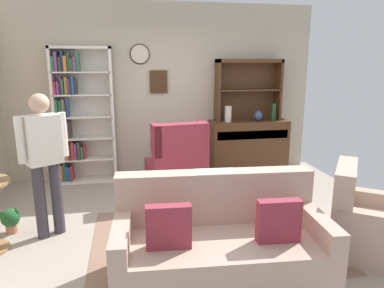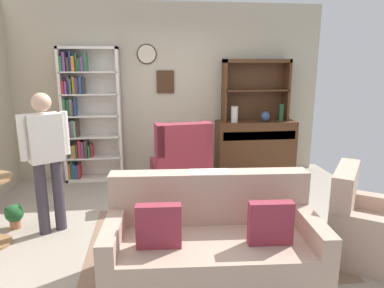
# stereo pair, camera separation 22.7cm
# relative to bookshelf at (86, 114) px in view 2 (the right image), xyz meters

# --- Properties ---
(ground_plane) EXTENTS (5.40, 4.60, 0.02)m
(ground_plane) POSITION_rel_bookshelf_xyz_m (1.35, -1.94, -1.08)
(ground_plane) COLOR #9E9384
(wall_back) EXTENTS (5.00, 0.09, 2.80)m
(wall_back) POSITION_rel_bookshelf_xyz_m (1.35, 0.19, 0.34)
(wall_back) COLOR #BCB299
(wall_back) RESTS_ON ground_plane
(area_rug) EXTENTS (2.48, 1.82, 0.01)m
(area_rug) POSITION_rel_bookshelf_xyz_m (1.55, -2.24, -1.06)
(area_rug) COLOR #846651
(area_rug) RESTS_ON ground_plane
(bookshelf) EXTENTS (0.90, 0.30, 2.10)m
(bookshelf) POSITION_rel_bookshelf_xyz_m (0.00, 0.00, 0.00)
(bookshelf) COLOR silver
(bookshelf) RESTS_ON ground_plane
(sideboard) EXTENTS (1.30, 0.45, 0.92)m
(sideboard) POSITION_rel_bookshelf_xyz_m (2.74, -0.08, -0.56)
(sideboard) COLOR #4C2D19
(sideboard) RESTS_ON ground_plane
(sideboard_hutch) EXTENTS (1.10, 0.26, 1.00)m
(sideboard_hutch) POSITION_rel_bookshelf_xyz_m (2.74, 0.03, 0.49)
(sideboard_hutch) COLOR #4C2D19
(sideboard_hutch) RESTS_ON sideboard
(vase_tall) EXTENTS (0.11, 0.11, 0.26)m
(vase_tall) POSITION_rel_bookshelf_xyz_m (2.35, -0.16, -0.02)
(vase_tall) COLOR beige
(vase_tall) RESTS_ON sideboard
(vase_round) EXTENTS (0.15, 0.15, 0.17)m
(vase_round) POSITION_rel_bookshelf_xyz_m (2.87, -0.15, -0.06)
(vase_round) COLOR #33476B
(vase_round) RESTS_ON sideboard
(bottle_wine) EXTENTS (0.07, 0.07, 0.29)m
(bottle_wine) POSITION_rel_bookshelf_xyz_m (3.13, -0.17, -0.01)
(bottle_wine) COLOR #194223
(bottle_wine) RESTS_ON sideboard
(couch_floral) EXTENTS (1.85, 0.97, 0.90)m
(couch_floral) POSITION_rel_bookshelf_xyz_m (1.48, -2.92, -0.76)
(couch_floral) COLOR tan
(couch_floral) RESTS_ON ground_plane
(armchair_floral) EXTENTS (1.07, 1.07, 0.88)m
(armchair_floral) POSITION_rel_bookshelf_xyz_m (3.05, -2.78, -0.78)
(armchair_floral) COLOR tan
(armchair_floral) RESTS_ON ground_plane
(wingback_chair) EXTENTS (0.88, 0.89, 1.05)m
(wingback_chair) POSITION_rel_bookshelf_xyz_m (1.42, -0.72, -0.69)
(wingback_chair) COLOR maroon
(wingback_chair) RESTS_ON ground_plane
(potted_plant_small) EXTENTS (0.20, 0.20, 0.28)m
(potted_plant_small) POSITION_rel_bookshelf_xyz_m (-0.59, -1.68, -0.90)
(potted_plant_small) COLOR #AD6B4C
(potted_plant_small) RESTS_ON ground_plane
(person_reading) EXTENTS (0.49, 0.35, 1.56)m
(person_reading) POSITION_rel_bookshelf_xyz_m (-0.14, -1.81, -0.16)
(person_reading) COLOR #38333D
(person_reading) RESTS_ON ground_plane
(coffee_table) EXTENTS (0.80, 0.50, 0.42)m
(coffee_table) POSITION_rel_bookshelf_xyz_m (1.77, -2.15, -0.72)
(coffee_table) COLOR #4C2D19
(coffee_table) RESTS_ON ground_plane
(book_stack) EXTENTS (0.20, 0.16, 0.07)m
(book_stack) POSITION_rel_bookshelf_xyz_m (1.86, -2.12, -0.61)
(book_stack) COLOR #337247
(book_stack) RESTS_ON coffee_table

